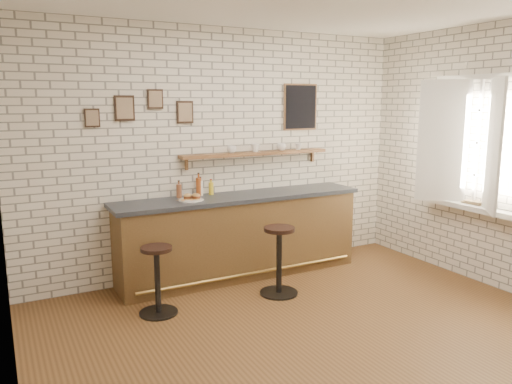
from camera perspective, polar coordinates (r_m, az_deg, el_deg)
ground at (r=4.89m, az=6.54°, el=-15.49°), size 5.00×5.00×0.00m
bar_counter at (r=6.13m, az=-1.79°, el=-4.98°), size 3.10×0.65×1.01m
sandwich_plate at (r=5.74m, az=-7.42°, el=-0.90°), size 0.28×0.28×0.01m
ciabatta_sandwich at (r=5.74m, az=-7.35°, el=-0.52°), size 0.22×0.16×0.06m
potato_chips at (r=5.73m, az=-7.65°, el=-0.85°), size 0.26×0.19×0.00m
bitters_bottle_brown at (r=5.92m, az=-8.79°, el=0.16°), size 0.06×0.06×0.20m
bitters_bottle_white at (r=6.01m, az=-6.36°, el=0.47°), size 0.06×0.06×0.23m
bitters_bottle_amber at (r=6.00m, az=-6.56°, el=0.65°), size 0.07×0.07×0.28m
condiment_bottle_yellow at (r=6.06m, az=-5.16°, el=0.45°), size 0.06×0.06×0.19m
bar_stool_left at (r=5.17m, az=-11.20°, el=-9.63°), size 0.39×0.39×0.70m
bar_stool_right at (r=5.57m, az=2.66°, el=-7.60°), size 0.43×0.43×0.77m
wall_shelf at (r=6.28m, az=0.01°, el=4.41°), size 2.00×0.18×0.18m
shelf_cup_a at (r=6.12m, az=-2.79°, el=4.88°), size 0.16×0.16×0.09m
shelf_cup_b at (r=6.26m, az=-0.07°, el=5.07°), size 0.15×0.15×0.10m
shelf_cup_c at (r=6.45m, az=2.92°, el=5.17°), size 0.16×0.16×0.09m
shelf_cup_d at (r=6.58m, az=4.87°, el=5.21°), size 0.10×0.10×0.08m
back_wall_decor at (r=6.23m, az=-1.77°, el=9.60°), size 2.96×0.02×0.56m
window_sill at (r=6.41m, az=23.15°, el=-1.54°), size 0.20×1.35×0.06m
casement_window at (r=6.27m, az=23.39°, el=5.14°), size 0.40×1.30×1.56m
book_lower at (r=6.37m, az=23.22°, el=-1.23°), size 0.20×0.26×0.02m
book_upper at (r=6.36m, az=23.35°, el=-1.08°), size 0.17×0.22×0.02m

